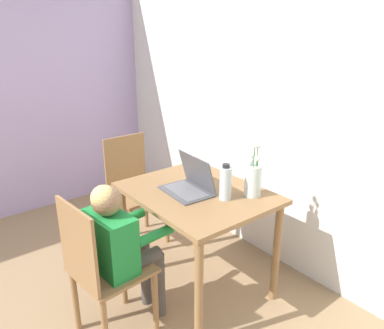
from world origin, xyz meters
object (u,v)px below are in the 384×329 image
object	(u,v)px
chair_occupied	(101,270)
person_seated	(119,240)
flower_vase	(253,178)
chair_spare	(134,189)
water_bottle	(226,183)
laptop	(191,183)

from	to	relation	value
chair_occupied	person_seated	bearing A→B (deg)	-90.00
flower_vase	chair_spare	bearing A→B (deg)	-168.48
person_seated	water_bottle	bearing A→B (deg)	-110.91
person_seated	laptop	distance (m)	0.59
chair_occupied	flower_vase	bearing A→B (deg)	-109.33
chair_occupied	water_bottle	bearing A→B (deg)	-107.67
chair_spare	water_bottle	xyz separation A→B (m)	(1.06, 0.06, 0.39)
person_seated	water_bottle	xyz separation A→B (m)	(0.18, 0.65, 0.25)
chair_spare	laptop	size ratio (longest dim) A/B	2.54
chair_occupied	flower_vase	size ratio (longest dim) A/B	2.60
chair_spare	flower_vase	world-z (taller)	flower_vase
chair_spare	water_bottle	bearing A→B (deg)	-86.95
chair_occupied	flower_vase	xyz separation A→B (m)	(0.24, 0.95, 0.40)
chair_occupied	laptop	xyz separation A→B (m)	(-0.06, 0.68, 0.33)
laptop	chair_spare	bearing A→B (deg)	-178.38
chair_occupied	flower_vase	distance (m)	1.05
chair_spare	water_bottle	world-z (taller)	water_bottle
chair_spare	laptop	distance (m)	0.89
flower_vase	water_bottle	bearing A→B (deg)	-111.39
chair_spare	flower_vase	bearing A→B (deg)	-78.54
laptop	water_bottle	distance (m)	0.25
flower_vase	water_bottle	size ratio (longest dim) A/B	1.50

